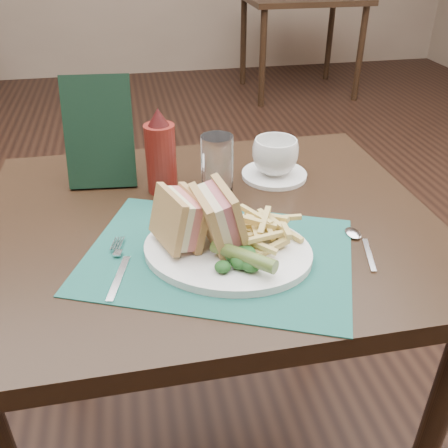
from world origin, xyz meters
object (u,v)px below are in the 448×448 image
table_main (212,351)px  check_presenter (99,132)px  table_bg_right (299,45)px  plate (227,251)px  sandwich_half_a (168,221)px  placemat (218,255)px  ketchup_bottle (161,151)px  saucer (274,175)px  sandwich_half_b (208,218)px  drinking_glass (217,165)px  coffee_cup (275,156)px

table_main → check_presenter: bearing=135.0°
table_bg_right → plate: (-1.27, -3.29, 0.38)m
table_bg_right → sandwich_half_a: sandwich_half_a is taller
table_main → placemat: (-0.01, -0.13, 0.38)m
table_bg_right → ketchup_bottle: size_ratio=4.84×
saucer → check_presenter: 0.40m
plate → check_presenter: (-0.21, 0.34, 0.11)m
sandwich_half_a → table_main: bearing=32.7°
plate → saucer: plate is taller
sandwich_half_a → ketchup_bottle: 0.25m
sandwich_half_b → check_presenter: 0.38m
table_bg_right → sandwich_half_a: (-1.37, -3.27, 0.44)m
plate → sandwich_half_a: 0.12m
placemat → check_presenter: check_presenter is taller
saucer → drinking_glass: 0.16m
plate → coffee_cup: (0.17, 0.29, 0.04)m
table_main → drinking_glass: 0.45m
table_bg_right → drinking_glass: bearing=-112.2°
coffee_cup → ketchup_bottle: (-0.26, -0.02, 0.04)m
ketchup_bottle → coffee_cup: bearing=3.6°
ketchup_bottle → sandwich_half_a: bearing=-92.5°
plate → coffee_cup: coffee_cup is taller
coffee_cup → table_bg_right: bearing=69.9°
sandwich_half_b → saucer: (0.20, 0.28, -0.07)m
table_main → table_bg_right: size_ratio=1.00×
sandwich_half_b → ketchup_bottle: bearing=94.7°
table_main → plate: size_ratio=3.00×
plate → ketchup_bottle: bearing=133.0°
table_main → table_bg_right: bearing=67.9°
table_bg_right → placemat: size_ratio=1.94×
sandwich_half_b → saucer: sandwich_half_b is taller
drinking_glass → ketchup_bottle: ketchup_bottle is taller
sandwich_half_a → coffee_cup: (0.27, 0.27, -0.02)m
table_bg_right → check_presenter: bearing=-116.7°
plate → sandwich_half_a: sandwich_half_a is taller
sandwich_half_b → check_presenter: bearing=111.1°
sandwich_half_b → saucer: 0.35m
table_main → ketchup_bottle: (-0.08, 0.13, 0.47)m
table_main → sandwich_half_a: bearing=-128.1°
coffee_cup → check_presenter: size_ratio=0.43×
plate → saucer: 0.33m
placemat → drinking_glass: 0.25m
table_bg_right → sandwich_half_a: bearing=-112.7°
ketchup_bottle → check_presenter: size_ratio=0.77×
plate → table_bg_right: bearing=93.8°
plate → drinking_glass: size_ratio=2.31×
sandwich_half_a → placemat: bearing=-32.3°
ketchup_bottle → check_presenter: (-0.12, 0.07, 0.02)m
sandwich_half_a → coffee_cup: bearing=25.4°
table_main → plate: 0.41m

